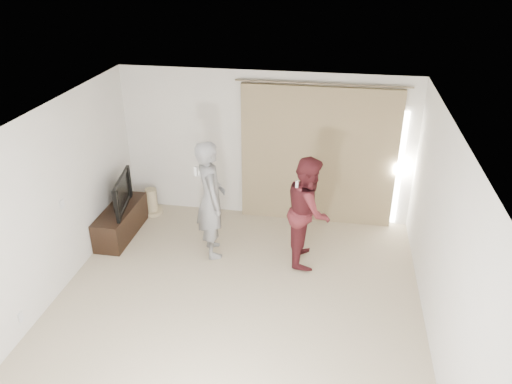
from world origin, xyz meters
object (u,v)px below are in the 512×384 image
at_px(tv, 117,193).
at_px(tv_console, 121,222).
at_px(person_man, 211,199).
at_px(person_woman, 308,211).

bearing_deg(tv, tv_console, -0.00).
xyz_separation_m(tv_console, person_man, (1.64, -0.25, 0.69)).
distance_m(person_man, person_woman, 1.48).
xyz_separation_m(tv, person_man, (1.64, -0.25, 0.16)).
bearing_deg(person_man, tv, 171.35).
distance_m(tv, person_woman, 3.13).
bearing_deg(tv_console, person_man, -8.65).
height_order(tv, person_man, person_man).
bearing_deg(person_man, tv_console, 171.35).
relative_size(tv_console, person_woman, 0.76).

